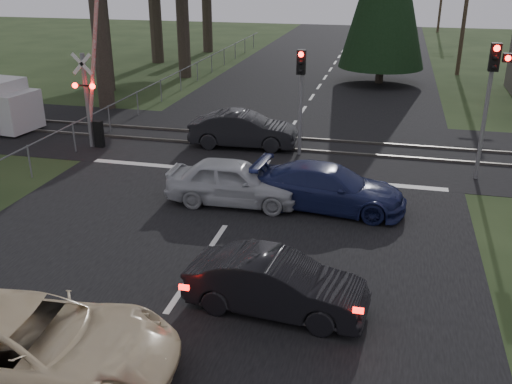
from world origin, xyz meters
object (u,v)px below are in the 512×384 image
(traffic_signal_center, at_px, (301,85))
(traffic_signal_right, at_px, (492,86))
(blue_sedan, at_px, (329,188))
(utility_pole_mid, at_px, (467,1))
(dark_car_far, at_px, (244,130))
(crossing_signal, at_px, (92,98))
(cream_coupe, at_px, (25,345))
(dark_hatchback, at_px, (276,284))
(silver_car, at_px, (234,182))

(traffic_signal_center, bearing_deg, traffic_signal_right, -10.41)
(traffic_signal_right, height_order, blue_sedan, traffic_signal_right)
(utility_pole_mid, height_order, dark_car_far, utility_pole_mid)
(crossing_signal, height_order, cream_coupe, crossing_signal)
(dark_car_far, bearing_deg, traffic_signal_center, -107.31)
(traffic_signal_right, relative_size, cream_coupe, 0.85)
(traffic_signal_right, height_order, dark_hatchback, traffic_signal_right)
(traffic_signal_center, distance_m, utility_pole_mid, 20.82)
(utility_pole_mid, bearing_deg, blue_sedan, -103.36)
(utility_pole_mid, relative_size, silver_car, 2.14)
(utility_pole_mid, distance_m, silver_car, 26.31)
(utility_pole_mid, height_order, blue_sedan, utility_pole_mid)
(dark_car_far, bearing_deg, utility_pole_mid, -31.67)
(cream_coupe, bearing_deg, blue_sedan, -31.39)
(cream_coupe, bearing_deg, utility_pole_mid, -22.70)
(traffic_signal_right, xyz_separation_m, cream_coupe, (-9.16, -12.81, -2.54))
(utility_pole_mid, height_order, cream_coupe, utility_pole_mid)
(traffic_signal_right, relative_size, dark_hatchback, 1.19)
(traffic_signal_right, distance_m, blue_sedan, 6.60)
(traffic_signal_center, height_order, dark_hatchback, traffic_signal_center)
(traffic_signal_center, relative_size, silver_car, 0.97)
(dark_hatchback, relative_size, silver_car, 0.94)
(utility_pole_mid, relative_size, dark_hatchback, 2.28)
(blue_sedan, bearing_deg, traffic_signal_right, -47.25)
(traffic_signal_right, bearing_deg, utility_pole_mid, 87.34)
(traffic_signal_right, bearing_deg, dark_car_far, 168.75)
(crossing_signal, xyz_separation_m, dark_hatchback, (9.58, -9.85, -1.41))
(blue_sedan, bearing_deg, crossing_signal, 73.37)
(traffic_signal_right, height_order, traffic_signal_center, traffic_signal_right)
(traffic_signal_right, relative_size, traffic_signal_center, 1.15)
(crossing_signal, relative_size, dark_hatchback, 1.77)
(traffic_signal_center, relative_size, cream_coupe, 0.74)
(traffic_signal_center, height_order, cream_coupe, traffic_signal_center)
(dark_hatchback, distance_m, silver_car, 6.10)
(traffic_signal_center, distance_m, cream_coupe, 14.40)
(cream_coupe, xyz_separation_m, blue_sedan, (4.36, 9.12, -0.09))
(blue_sedan, bearing_deg, silver_car, 100.75)
(dark_car_far, bearing_deg, dark_hatchback, -165.68)
(traffic_signal_center, bearing_deg, utility_pole_mid, 68.79)
(crossing_signal, bearing_deg, blue_sedan, -21.78)
(crossing_signal, relative_size, utility_pole_mid, 0.77)
(traffic_signal_right, height_order, silver_car, traffic_signal_right)
(traffic_signal_right, xyz_separation_m, silver_car, (-7.75, -3.98, -2.60))
(crossing_signal, bearing_deg, dark_hatchback, -45.80)
(cream_coupe, distance_m, dark_car_far, 14.59)
(traffic_signal_center, relative_size, dark_hatchback, 1.04)
(silver_car, bearing_deg, cream_coupe, 169.10)
(crossing_signal, relative_size, traffic_signal_center, 1.70)
(dark_hatchback, bearing_deg, cream_coupe, 134.91)
(blue_sedan, height_order, dark_car_far, dark_car_far)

